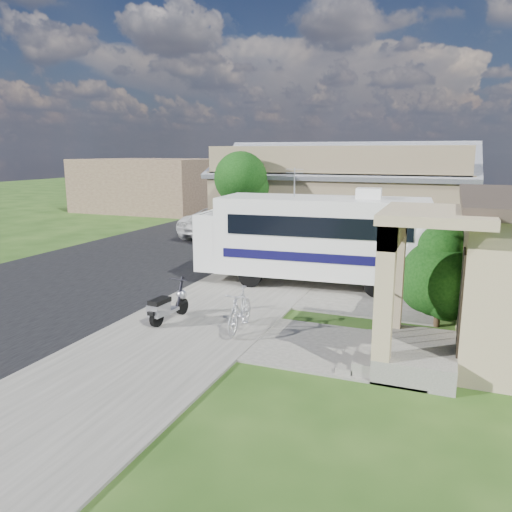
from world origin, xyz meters
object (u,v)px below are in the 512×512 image
(motorhome, at_px, (314,236))
(pickup_truck, at_px, (229,221))
(van, at_px, (264,206))
(shrub, at_px, (443,275))
(garden_hose, at_px, (374,339))
(scooter, at_px, (167,306))
(bicycle, at_px, (240,312))

(motorhome, distance_m, pickup_truck, 10.61)
(motorhome, relative_size, pickup_truck, 1.29)
(pickup_truck, height_order, van, van)
(shrub, distance_m, garden_hose, 2.66)
(garden_hose, bearing_deg, scooter, -172.97)
(van, bearing_deg, shrub, -46.12)
(pickup_truck, relative_size, van, 0.96)
(shrub, distance_m, bicycle, 5.37)
(shrub, xyz_separation_m, pickup_truck, (-11.09, 10.95, -0.55))
(van, bearing_deg, motorhome, -52.91)
(scooter, distance_m, pickup_truck, 14.09)
(motorhome, distance_m, garden_hose, 5.71)
(van, bearing_deg, garden_hose, -51.77)
(pickup_truck, xyz_separation_m, garden_hose, (9.66, -12.76, -0.77))
(bicycle, relative_size, garden_hose, 4.71)
(scooter, height_order, pickup_truck, pickup_truck)
(pickup_truck, relative_size, garden_hose, 15.91)
(shrub, xyz_separation_m, bicycle, (-4.73, -2.39, -0.86))
(motorhome, xyz_separation_m, pickup_truck, (-6.84, 8.07, -0.85))
(scooter, xyz_separation_m, garden_hose, (5.39, 0.66, -0.40))
(shrub, relative_size, bicycle, 1.51)
(shrub, height_order, garden_hose, shrub)
(motorhome, height_order, garden_hose, motorhome)
(motorhome, bearing_deg, shrub, -38.59)
(motorhome, bearing_deg, scooter, -120.11)
(motorhome, relative_size, garden_hose, 20.47)
(pickup_truck, bearing_deg, motorhome, 140.08)
(scooter, bearing_deg, shrub, 25.09)
(motorhome, distance_m, scooter, 6.07)
(motorhome, height_order, bicycle, motorhome)
(bicycle, xyz_separation_m, garden_hose, (3.30, 0.58, -0.46))
(scooter, relative_size, pickup_truck, 0.27)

